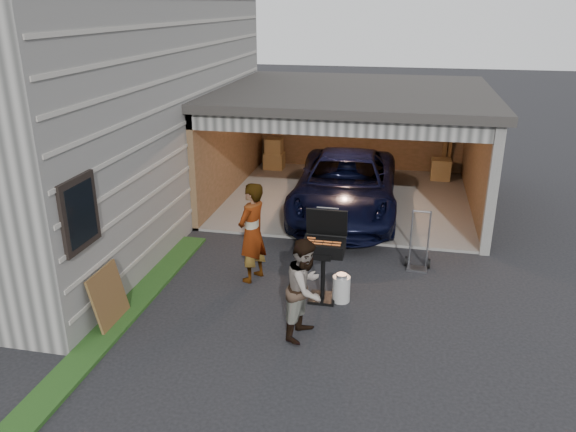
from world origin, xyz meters
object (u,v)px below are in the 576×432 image
propane_tank (341,289)px  plywood_panel (109,297)px  bbq_grill (324,250)px  woman (252,233)px  hand_truck (418,257)px  man (306,289)px  minivan (345,188)px

propane_tank → plywood_panel: bearing=-157.0°
bbq_grill → woman: bearing=161.6°
plywood_panel → hand_truck: bearing=32.5°
bbq_grill → hand_truck: bearing=44.1°
bbq_grill → man: bearing=-94.8°
propane_tank → plywood_panel: 3.88m
bbq_grill → hand_truck: (1.63, 1.58, -0.71)m
minivan → hand_truck: (1.74, -2.62, -0.49)m
plywood_panel → bbq_grill: bearing=25.2°
plywood_panel → minivan: bearing=61.3°
woman → propane_tank: (1.72, -0.48, -0.72)m
plywood_panel → hand_truck: hand_truck is taller
minivan → hand_truck: minivan is taller
woman → propane_tank: bearing=95.1°
minivan → plywood_panel: 6.53m
man → bbq_grill: bearing=9.8°
man → bbq_grill: size_ratio=1.02×
minivan → woman: woman is taller
woman → plywood_panel: bearing=-22.1°
woman → man: (1.30, -1.66, -0.14)m
woman → hand_truck: (3.03, 1.12, -0.72)m
bbq_grill → plywood_panel: bbq_grill is taller
man → hand_truck: bearing=-17.4°
minivan → propane_tank: 4.27m
man → hand_truck: 3.33m
man → propane_tank: (0.42, 1.18, -0.58)m
man → bbq_grill: (0.10, 1.20, 0.14)m
propane_tank → hand_truck: size_ratio=0.39×
minivan → woman: (-1.29, -3.74, 0.23)m
minivan → man: size_ratio=3.20×
woman → hand_truck: bearing=130.9°
woman → propane_tank: 1.93m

